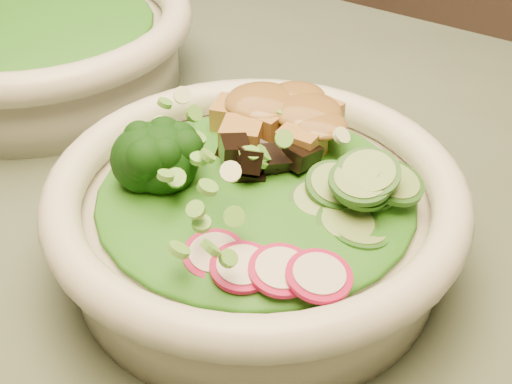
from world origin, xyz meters
The scene contains 11 objects.
salad_bowl centered at (-0.05, -0.01, 0.79)m, with size 0.25×0.25×0.07m.
side_bowl centered at (-0.34, 0.08, 0.79)m, with size 0.28×0.28×0.07m.
lettuce_bed centered at (-0.05, -0.01, 0.81)m, with size 0.19×0.19×0.02m, color #216214.
side_lettuce centered at (-0.34, 0.08, 0.81)m, with size 0.18×0.18×0.02m, color #216214.
broccoli_florets centered at (-0.10, -0.03, 0.82)m, with size 0.08×0.07×0.04m, color black, non-canonical shape.
radish_slices centered at (-0.03, -0.07, 0.81)m, with size 0.10×0.04×0.02m, color #A70C3F, non-canonical shape.
cucumber_slices centered at (0.01, 0.01, 0.82)m, with size 0.07×0.07×0.03m, color #86A95E, non-canonical shape.
mushroom_heap centered at (-0.05, 0.00, 0.82)m, with size 0.07×0.07×0.04m, color black, non-canonical shape.
tofu_cubes centered at (-0.07, 0.05, 0.82)m, with size 0.08×0.06×0.03m, color #A67137, non-canonical shape.
peanut_sauce centered at (-0.07, 0.05, 0.83)m, with size 0.07×0.05×0.02m, color brown.
scallion_garnish centered at (-0.05, -0.01, 0.83)m, with size 0.18×0.18×0.02m, color #60AA3C, non-canonical shape.
Camera 1 is at (0.14, -0.29, 1.06)m, focal length 50.00 mm.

